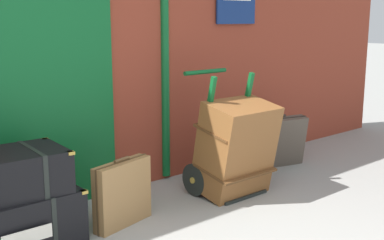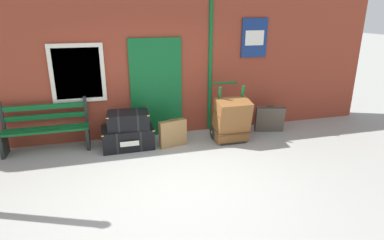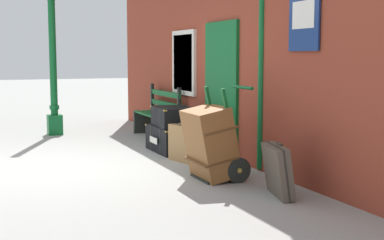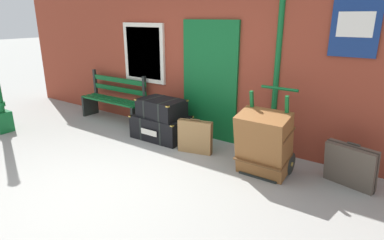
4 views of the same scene
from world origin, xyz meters
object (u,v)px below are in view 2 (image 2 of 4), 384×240
large_brown_trunk (232,120)px  suitcase_oxblood (173,133)px  steamer_trunk_base (128,137)px  porters_trolley (228,127)px  platform_bench (46,129)px  steamer_trunk_middle (128,120)px  suitcase_caramel (270,119)px

large_brown_trunk → suitcase_oxblood: (-1.22, 0.10, -0.20)m
steamer_trunk_base → porters_trolley: porters_trolley is taller
platform_bench → steamer_trunk_middle: (1.56, -0.28, 0.14)m
platform_bench → suitcase_oxblood: size_ratio=2.74×
platform_bench → steamer_trunk_middle: platform_bench is taller
steamer_trunk_base → suitcase_caramel: 3.18m
large_brown_trunk → suitcase_oxblood: 1.24m
large_brown_trunk → platform_bench: bearing=171.2°
platform_bench → suitcase_caramel: 4.71m
platform_bench → steamer_trunk_middle: size_ratio=1.91×
platform_bench → large_brown_trunk: platform_bench is taller
steamer_trunk_middle → suitcase_oxblood: steamer_trunk_middle is taller
platform_bench → large_brown_trunk: bearing=-8.8°
suitcase_oxblood → steamer_trunk_middle: bearing=168.3°
steamer_trunk_base → suitcase_caramel: suitcase_caramel is taller
steamer_trunk_middle → suitcase_caramel: bearing=1.2°
suitcase_oxblood → suitcase_caramel: (2.29, 0.24, 0.02)m
porters_trolley → suitcase_oxblood: 1.22m
platform_bench → porters_trolley: 3.66m
porters_trolley → suitcase_caramel: size_ratio=1.76×
porters_trolley → large_brown_trunk: (0.00, -0.18, 0.20)m
platform_bench → suitcase_oxblood: 2.46m
platform_bench → steamer_trunk_base: (1.53, -0.26, -0.23)m
suitcase_oxblood → suitcase_caramel: suitcase_caramel is taller
steamer_trunk_base → large_brown_trunk: bearing=-8.0°
steamer_trunk_base → suitcase_caramel: (3.18, 0.05, 0.08)m
porters_trolley → large_brown_trunk: bearing=-90.0°
steamer_trunk_middle → suitcase_caramel: steamer_trunk_middle is taller
large_brown_trunk → suitcase_oxblood: large_brown_trunk is taller
porters_trolley → suitcase_caramel: bearing=9.0°
steamer_trunk_base → large_brown_trunk: 2.15m
steamer_trunk_middle → suitcase_oxblood: (0.86, -0.18, -0.31)m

